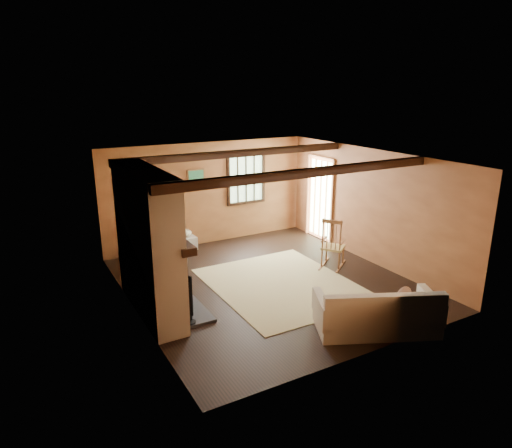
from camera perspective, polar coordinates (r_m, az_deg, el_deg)
ground at (r=8.81m, az=1.45°, el=-7.39°), size 5.50×5.50×0.00m
room_envelope at (r=8.60m, az=1.92°, el=3.52°), size 5.02×5.52×2.44m
fireplace at (r=7.58m, az=-13.14°, el=-2.97°), size 1.02×2.30×2.40m
rug at (r=8.75m, az=3.26°, el=-7.56°), size 2.50×3.00×0.01m
rocking_chair at (r=9.56m, az=9.56°, el=-2.75°), size 0.85×0.78×1.06m
sofa at (r=7.34m, az=14.95°, el=-10.94°), size 2.01×1.51×0.75m
firewood_pile at (r=10.27m, az=-15.11°, el=-3.69°), size 0.62×0.11×0.22m
laundry_basket at (r=10.62m, az=-8.92°, el=-2.40°), size 0.52×0.40×0.30m
basket_pillow at (r=10.54m, az=-8.98°, el=-1.16°), size 0.41×0.35×0.18m
armchair at (r=9.69m, az=-12.94°, el=-3.06°), size 1.17×1.17×0.77m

